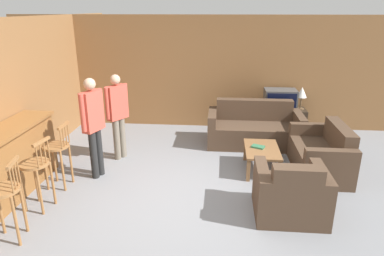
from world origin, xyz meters
TOP-DOWN VIEW (x-y plane):
  - ground_plane at (0.00, 0.00)m, footprint 24.00×24.00m
  - wall_back at (0.00, 3.49)m, footprint 9.40×0.08m
  - wall_left at (-3.15, 1.24)m, footprint 0.08×8.49m
  - bar_chair_near at (-2.20, -1.12)m, footprint 0.48×0.48m
  - bar_chair_mid at (-2.20, -0.41)m, footprint 0.46×0.46m
  - bar_chair_far at (-2.20, 0.24)m, footprint 0.41×0.41m
  - couch_far at (1.05, 2.36)m, footprint 1.93×0.89m
  - armchair_near at (1.32, -0.29)m, footprint 0.95×0.85m
  - loveseat_right at (2.11, 1.14)m, footprint 0.82×1.43m
  - coffee_table at (1.08, 1.09)m, footprint 0.59×0.92m
  - tv_unit at (1.66, 3.15)m, footprint 1.19×0.48m
  - tv at (1.66, 3.14)m, footprint 0.71×0.47m
  - book_on_table at (1.01, 1.13)m, footprint 0.25×0.22m
  - table_lamp at (2.13, 3.15)m, footprint 0.22×0.22m
  - person_by_window at (-1.56, 1.41)m, footprint 0.35×0.45m
  - person_by_counter at (-1.73, 0.64)m, footprint 0.28×0.49m

SIDE VIEW (x-z plane):
  - ground_plane at x=0.00m, z-range 0.00..0.00m
  - tv_unit at x=1.66m, z-range 0.00..0.56m
  - loveseat_right at x=2.11m, z-range -0.11..0.75m
  - couch_far at x=1.05m, z-range -0.13..0.77m
  - armchair_near at x=1.32m, z-range -0.11..0.76m
  - coffee_table at x=1.08m, z-range 0.15..0.57m
  - book_on_table at x=1.01m, z-range 0.42..0.45m
  - bar_chair_near at x=-2.20m, z-range 0.07..1.14m
  - bar_chair_mid at x=-2.20m, z-range 0.07..1.14m
  - bar_chair_far at x=-2.20m, z-range 0.07..1.14m
  - tv at x=1.66m, z-range 0.56..1.01m
  - person_by_window at x=-1.56m, z-range 0.11..1.73m
  - table_lamp at x=2.13m, z-range 0.68..1.19m
  - person_by_counter at x=-1.73m, z-range 0.12..1.82m
  - wall_back at x=0.00m, z-range 0.00..2.60m
  - wall_left at x=-3.15m, z-range 0.00..2.60m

